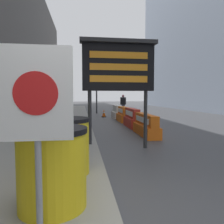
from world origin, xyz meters
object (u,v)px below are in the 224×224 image
Objects in this scene: jersey_barrier_orange_far at (146,126)px; traffic_light_near_curb at (97,82)px; traffic_cone_mid at (148,120)px; jersey_barrier_white at (117,112)px; barrel_drum_middle at (65,146)px; jersey_barrier_red_striped at (132,119)px; message_board at (118,68)px; jersey_barrier_orange_near at (123,115)px; warning_sign at (37,106)px; barrel_drum_foreground at (52,167)px; traffic_cone_near at (104,113)px; pedestrian_worker at (123,103)px.

traffic_light_near_curb is (-1.10, 10.68, 2.33)m from jersey_barrier_orange_far.
jersey_barrier_white is at bearing 98.57° from traffic_cone_mid.
traffic_cone_mid is at bearing 61.37° from barrel_drum_middle.
jersey_barrier_red_striped is at bearing 90.00° from jersey_barrier_orange_far.
jersey_barrier_orange_near is (1.37, 6.42, -1.85)m from message_board.
warning_sign is at bearing -108.90° from jersey_barrier_red_striped.
barrel_drum_foreground is at bearing -117.31° from jersey_barrier_orange_far.
traffic_cone_near is 0.36× the size of pedestrian_worker.
message_board reaches higher than pedestrian_worker.
traffic_cone_mid is (0.71, 2.01, -0.01)m from jersey_barrier_orange_far.
barrel_drum_middle is 1.66× the size of traffic_cone_near.
jersey_barrier_orange_near is at bearing -73.83° from traffic_cone_near.
barrel_drum_foreground is at bearing 107.71° from pedestrian_worker.
warning_sign is 3.09× the size of traffic_cone_near.
message_board is at bearing 110.07° from pedestrian_worker.
jersey_barrier_red_striped is 5.17m from traffic_cone_near.
warning_sign is 1.10× the size of pedestrian_worker.
traffic_light_near_curb reaches higher than jersey_barrier_red_striped.
jersey_barrier_white reaches higher than traffic_cone_mid.
jersey_barrier_red_striped is 1.06× the size of jersey_barrier_orange_near.
message_board is (1.39, 3.87, 0.87)m from warning_sign.
barrel_drum_middle is 0.55× the size of jersey_barrier_white.
traffic_cone_near is at bearing 81.52° from barrel_drum_foreground.
barrel_drum_foreground is 0.92m from warning_sign.
jersey_barrier_orange_far is at bearing -90.00° from jersey_barrier_white.
message_board is 4.77m from jersey_barrier_red_striped.
message_board is (1.34, 3.32, 1.60)m from barrel_drum_foreground.
warning_sign is (-0.12, -1.68, 0.74)m from barrel_drum_middle.
jersey_barrier_white is (-0.00, 2.19, -0.01)m from jersey_barrier_orange_near.
jersey_barrier_red_striped is 0.75m from traffic_cone_mid.
message_board is 9.50m from traffic_cone_near.
barrel_drum_foreground is at bearing -115.20° from traffic_cone_mid.
traffic_cone_near is 4.10m from traffic_light_near_curb.
traffic_cone_near is at bearing 86.50° from pedestrian_worker.
warning_sign is 1.01× the size of jersey_barrier_orange_near.
barrel_drum_middle is (0.07, 1.13, 0.00)m from barrel_drum_foreground.
pedestrian_worker is (1.06, 3.35, 0.57)m from jersey_barrier_white.
message_board reaches higher than warning_sign.
jersey_barrier_orange_near is at bearing 90.00° from jersey_barrier_red_striped.
jersey_barrier_white is at bearing 80.95° from message_board.
barrel_drum_foreground is 0.54× the size of warning_sign.
barrel_drum_foreground is 5.91m from jersey_barrier_orange_far.
jersey_barrier_red_striped is at bearing 71.10° from warning_sign.
pedestrian_worker is at bearing 54.96° from traffic_cone_near.
barrel_drum_middle is at bearing -107.03° from jersey_barrier_orange_near.
traffic_cone_mid is at bearing -74.00° from traffic_cone_near.
jersey_barrier_orange_near is at bearing -90.00° from jersey_barrier_white.
warning_sign is 4.21m from message_board.
barrel_drum_middle is 1.84m from warning_sign.
barrel_drum_foreground is 0.55× the size of jersey_barrier_white.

